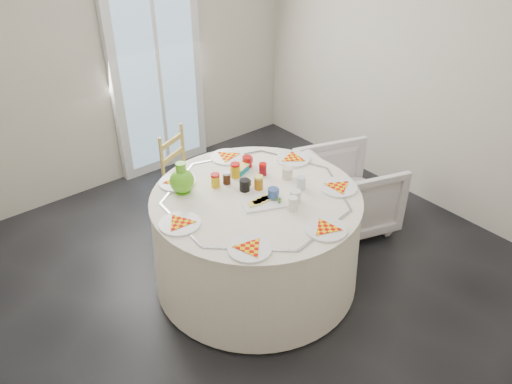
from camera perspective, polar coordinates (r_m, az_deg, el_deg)
floor at (r=4.07m, az=-0.78°, el=-9.00°), size 4.00×4.00×0.00m
wall_back at (r=4.98m, az=-15.98°, el=15.01°), size 4.00×0.02×2.60m
wall_right at (r=4.78m, az=18.75°, el=13.83°), size 0.02×4.00×2.60m
glass_door at (r=5.18m, az=-11.26°, el=13.35°), size 1.00×0.08×2.10m
table at (r=3.78m, az=0.00°, el=-5.44°), size 1.56×1.56×0.79m
wooden_chair at (r=4.51m, az=-7.79°, el=2.54°), size 0.48×0.47×0.83m
armchair at (r=4.43m, az=10.43°, el=0.53°), size 0.89×0.92×0.76m
place_settings at (r=3.55m, az=0.00°, el=-0.41°), size 1.70×1.70×0.03m
jar_cluster at (r=3.70m, az=-2.01°, el=1.95°), size 0.48×0.35×0.13m
butter_tub at (r=3.83m, az=-1.87°, el=2.50°), size 0.16×0.14×0.05m
green_pitcher at (r=3.58m, az=-8.47°, el=1.42°), size 0.21×0.21×0.23m
cheese_platter at (r=3.47m, az=0.82°, el=-1.28°), size 0.34×0.29×0.04m
mugs_glasses at (r=3.61m, az=2.12°, el=0.94°), size 0.76×0.76×0.11m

